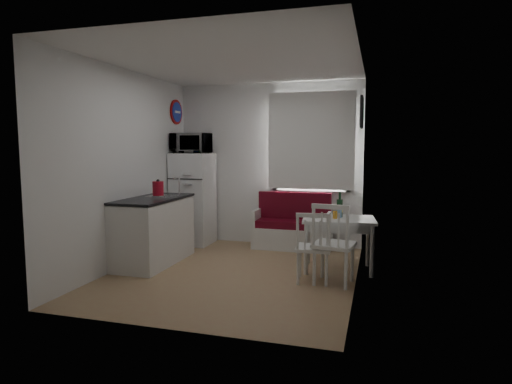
% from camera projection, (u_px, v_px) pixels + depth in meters
% --- Properties ---
extents(floor, '(3.00, 3.50, 0.02)m').
position_uv_depth(floor, '(234.00, 273.00, 5.40)').
color(floor, '#A37956').
rests_on(floor, ground).
extents(ceiling, '(3.00, 3.50, 0.02)m').
position_uv_depth(ceiling, '(233.00, 62.00, 5.12)').
color(ceiling, white).
rests_on(ceiling, wall_back).
extents(wall_back, '(3.00, 0.02, 2.60)m').
position_uv_depth(wall_back, '(268.00, 165.00, 6.93)').
color(wall_back, white).
rests_on(wall_back, floor).
extents(wall_front, '(3.00, 0.02, 2.60)m').
position_uv_depth(wall_front, '(165.00, 181.00, 3.59)').
color(wall_front, white).
rests_on(wall_front, floor).
extents(wall_left, '(0.02, 3.50, 2.60)m').
position_uv_depth(wall_left, '(126.00, 168.00, 5.67)').
color(wall_left, white).
rests_on(wall_left, floor).
extents(wall_right, '(0.02, 3.50, 2.60)m').
position_uv_depth(wall_right, '(358.00, 172.00, 4.85)').
color(wall_right, white).
rests_on(wall_right, floor).
extents(window, '(1.22, 0.06, 1.47)m').
position_uv_depth(window, '(311.00, 144.00, 6.68)').
color(window, white).
rests_on(window, wall_back).
extents(curtain, '(1.35, 0.02, 1.50)m').
position_uv_depth(curtain, '(311.00, 141.00, 6.61)').
color(curtain, white).
rests_on(curtain, wall_back).
extents(kitchen_counter, '(0.62, 1.32, 1.16)m').
position_uv_depth(kitchen_counter, '(154.00, 230.00, 5.83)').
color(kitchen_counter, white).
rests_on(kitchen_counter, floor).
extents(wall_sign, '(0.03, 0.40, 0.40)m').
position_uv_depth(wall_sign, '(177.00, 112.00, 6.96)').
color(wall_sign, '#192E98').
rests_on(wall_sign, wall_left).
extents(picture_frame, '(0.04, 0.52, 0.42)m').
position_uv_depth(picture_frame, '(361.00, 113.00, 5.83)').
color(picture_frame, black).
rests_on(picture_frame, wall_right).
extents(bench, '(1.22, 0.47, 0.87)m').
position_uv_depth(bench, '(293.00, 230.00, 6.68)').
color(bench, white).
rests_on(bench, floor).
extents(dining_table, '(0.97, 0.73, 0.68)m').
position_uv_depth(dining_table, '(339.00, 224.00, 5.46)').
color(dining_table, white).
rests_on(dining_table, floor).
extents(chair_left, '(0.43, 0.41, 0.45)m').
position_uv_depth(chair_left, '(312.00, 240.00, 4.91)').
color(chair_left, white).
rests_on(chair_left, floor).
extents(chair_right, '(0.50, 0.49, 0.51)m').
position_uv_depth(chair_right, '(333.00, 235.00, 4.83)').
color(chair_right, white).
rests_on(chair_right, floor).
extents(fridge, '(0.59, 0.59, 1.48)m').
position_uv_depth(fridge, '(193.00, 199.00, 6.98)').
color(fridge, white).
rests_on(fridge, floor).
extents(microwave, '(0.58, 0.39, 0.32)m').
position_uv_depth(microwave, '(191.00, 143.00, 6.84)').
color(microwave, white).
rests_on(microwave, fridge).
extents(kettle, '(0.18, 0.18, 0.24)m').
position_uv_depth(kettle, '(158.00, 189.00, 5.80)').
color(kettle, '#A60D1E').
rests_on(kettle, kitchen_counter).
extents(wine_bottle, '(0.08, 0.08, 0.32)m').
position_uv_depth(wine_bottle, '(340.00, 205.00, 5.54)').
color(wine_bottle, '#133C1E').
rests_on(wine_bottle, dining_table).
extents(drinking_glass_orange, '(0.06, 0.06, 0.10)m').
position_uv_depth(drinking_glass_orange, '(335.00, 215.00, 5.42)').
color(drinking_glass_orange, orange).
rests_on(drinking_glass_orange, dining_table).
extents(drinking_glass_blue, '(0.06, 0.06, 0.11)m').
position_uv_depth(drinking_glass_blue, '(339.00, 213.00, 5.50)').
color(drinking_glass_blue, '#8CC0EF').
rests_on(drinking_glass_blue, dining_table).
extents(plate, '(0.24, 0.24, 0.02)m').
position_uv_depth(plate, '(316.00, 216.00, 5.56)').
color(plate, white).
rests_on(plate, dining_table).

